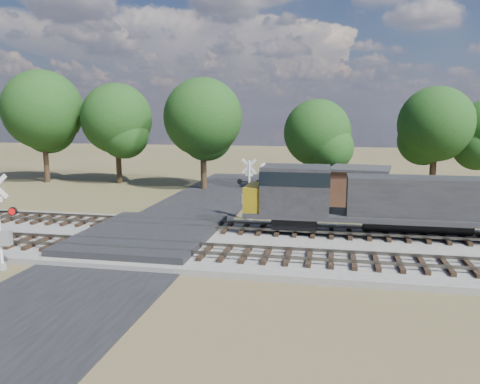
# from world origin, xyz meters

# --- Properties ---
(ground) EXTENTS (160.00, 160.00, 0.00)m
(ground) POSITION_xyz_m (0.00, 0.00, 0.00)
(ground) COLOR #4B4A28
(ground) RESTS_ON ground
(ballast_bed) EXTENTS (140.00, 10.00, 0.30)m
(ballast_bed) POSITION_xyz_m (10.00, 0.50, 0.15)
(ballast_bed) COLOR gray
(ballast_bed) RESTS_ON ground
(road) EXTENTS (7.00, 60.00, 0.08)m
(road) POSITION_xyz_m (0.00, 0.00, 0.04)
(road) COLOR black
(road) RESTS_ON ground
(crossing_panel) EXTENTS (7.00, 9.00, 0.62)m
(crossing_panel) POSITION_xyz_m (0.00, 0.50, 0.32)
(crossing_panel) COLOR #262628
(crossing_panel) RESTS_ON ground
(track_near) EXTENTS (140.00, 2.60, 0.33)m
(track_near) POSITION_xyz_m (3.12, -2.00, 0.41)
(track_near) COLOR black
(track_near) RESTS_ON ballast_bed
(track_far) EXTENTS (140.00, 2.60, 0.33)m
(track_far) POSITION_xyz_m (3.12, 3.00, 0.41)
(track_far) COLOR black
(track_far) RESTS_ON ballast_bed
(crossing_signal_near) EXTENTS (1.76, 0.43, 4.39)m
(crossing_signal_near) POSITION_xyz_m (-4.57, -5.24, 1.83)
(crossing_signal_near) COLOR silver
(crossing_signal_near) RESTS_ON ground
(crossing_signal_far) EXTENTS (1.66, 0.38, 4.11)m
(crossing_signal_far) POSITION_xyz_m (4.49, 7.04, 1.71)
(crossing_signal_far) COLOR silver
(crossing_signal_far) RESTS_ON ground
(equipment_shed) EXTENTS (5.00, 5.00, 2.98)m
(equipment_shed) POSITION_xyz_m (12.09, 13.49, 1.51)
(equipment_shed) COLOR #45291D
(equipment_shed) RESTS_ON ground
(treeline) EXTENTS (84.44, 9.55, 11.41)m
(treeline) POSITION_xyz_m (7.91, 19.64, 6.52)
(treeline) COLOR black
(treeline) RESTS_ON ground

